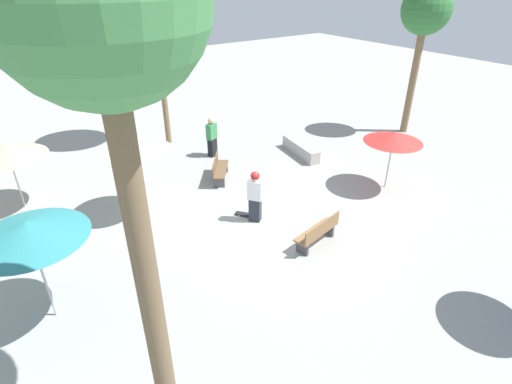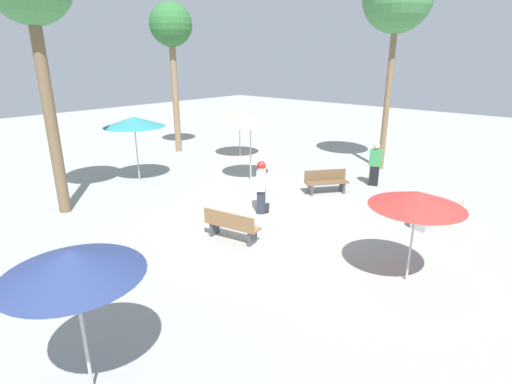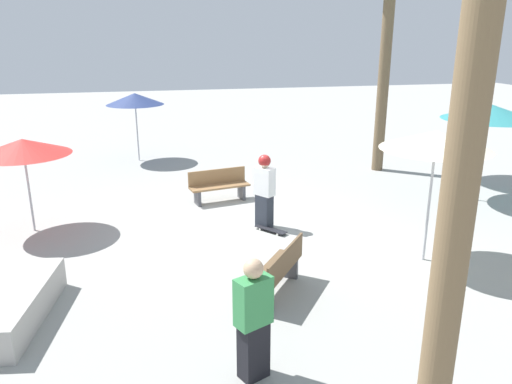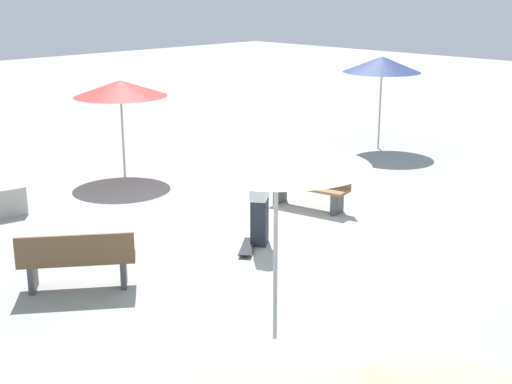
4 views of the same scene
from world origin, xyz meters
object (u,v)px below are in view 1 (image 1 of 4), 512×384
Objects in this scene: bench_near at (219,169)px; bench_far at (318,232)px; skater_main at (255,195)px; shade_umbrella_tan at (7,151)px; palm_tree_left at (426,13)px; shade_umbrella_teal at (28,230)px; skateboard at (247,214)px; shade_umbrella_cream at (136,144)px; concrete_ledge at (301,149)px; palm_tree_far_back at (101,17)px; bystander_watching at (212,137)px; shade_umbrella_red at (394,137)px.

bench_far is at bearing 39.19° from bench_near.
shade_umbrella_tan is at bearing 12.66° from skater_main.
palm_tree_left is (0.78, 10.05, 4.91)m from bench_near.
shade_umbrella_teal reaches higher than shade_umbrella_tan.
shade_umbrella_cream is (-2.08, -2.59, 2.36)m from skateboard.
concrete_ledge is 0.30× the size of palm_tree_far_back.
palm_tree_far_back is 4.74× the size of bystander_watching.
bench_far is at bearing 42.41° from shade_umbrella_tan.
shade_umbrella_red is at bearing 3.21° from bench_far.
skateboard is 4.08m from shade_umbrella_cream.
shade_umbrella_cream is at bearing 115.66° from bench_far.
bystander_watching is (-6.08, -3.78, -1.11)m from shade_umbrella_red.
concrete_ledge is at bearing -97.13° from palm_tree_left.
shade_umbrella_teal is (3.69, -6.59, 1.96)m from bench_near.
bench_near is 3.81m from shade_umbrella_cream.
shade_umbrella_teal is at bearing -161.34° from palm_tree_far_back.
shade_umbrella_red is at bearing 66.78° from shade_umbrella_cream.
bench_near is 0.93× the size of bench_far.
shade_umbrella_teal is 17.14m from palm_tree_left.
palm_tree_far_back is (3.24, -10.05, 4.65)m from shade_umbrella_red.
shade_umbrella_red is at bearing 61.15° from shade_umbrella_tan.
bystander_watching is (-2.06, 0.89, 0.41)m from bench_near.
palm_tree_left is (0.75, 6.03, 5.07)m from concrete_ledge.
shade_umbrella_tan is (-7.24, -6.62, 1.62)m from bench_far.
concrete_ledge is 1.11× the size of shade_umbrella_red.
skater_main is 5.36m from shade_umbrella_red.
shade_umbrella_tan is (-5.15, -5.88, 1.11)m from skater_main.
bench_near is 7.80m from shade_umbrella_teal.
skater_main is 0.73× the size of concrete_ledge.
bystander_watching is (-4.80, 1.47, 0.78)m from skateboard.
shade_umbrella_red reaches higher than bystander_watching.
skateboard is 0.45× the size of bench_far.
shade_umbrella_cream is 1.54× the size of bystander_watching.
skater_main reaches higher than bench_far.
skateboard is 0.49× the size of bench_near.
shade_umbrella_tan reaches higher than skater_main.
concrete_ledge is at bearing -170.80° from shade_umbrella_red.
shade_umbrella_tan reaches higher than bench_near.
bench_far is at bearing 77.71° from shade_umbrella_teal.
palm_tree_far_back is at bearing 94.54° from skater_main.
bench_near is 0.67× the size of shade_umbrella_tan.
skateboard is at bearing -131.61° from bystander_watching.
concrete_ledge is (-3.05, 4.53, -0.66)m from skater_main.
shade_umbrella_cream is at bearing -90.55° from palm_tree_left.
palm_tree_far_back is at bearing -72.11° from shade_umbrella_red.
shade_umbrella_tan is at bearing -118.85° from shade_umbrella_red.
palm_tree_left is 3.90× the size of bystander_watching.
skateboard is (-0.34, -0.07, -0.87)m from skater_main.
shade_umbrella_teal is at bearing -48.33° from shade_umbrella_cream.
shade_umbrella_cream is 13.55m from palm_tree_left.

